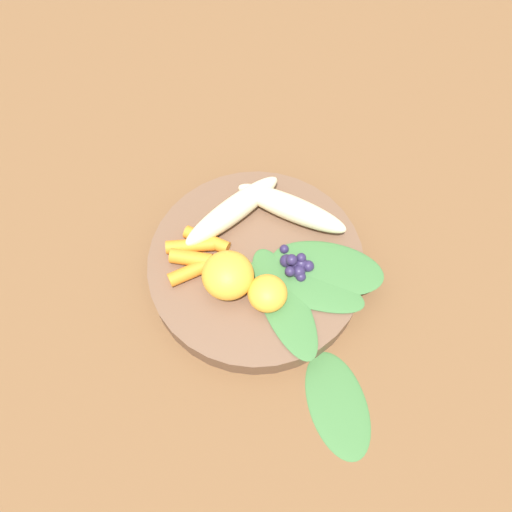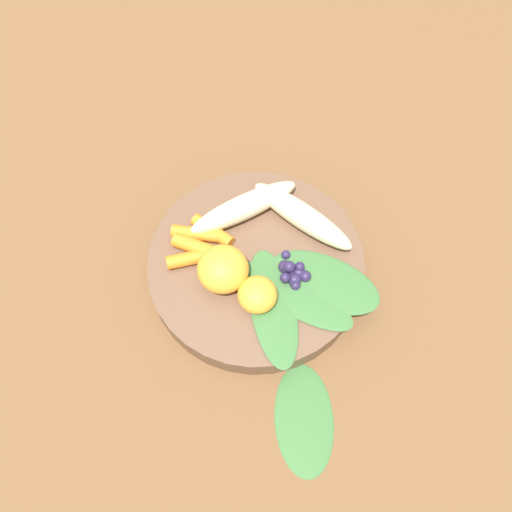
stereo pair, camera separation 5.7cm
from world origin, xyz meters
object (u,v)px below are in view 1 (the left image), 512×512
at_px(banana_peeled_right, 291,208).
at_px(kale_leaf_stray, 338,404).
at_px(bowl, 256,266).
at_px(banana_peeled_left, 233,210).
at_px(orange_segment_near, 267,293).

xyz_separation_m(banana_peeled_right, kale_leaf_stray, (-0.18, 0.11, -0.04)).
bearing_deg(kale_leaf_stray, bowl, -165.77).
distance_m(banana_peeled_left, orange_segment_near, 0.11).
relative_size(banana_peeled_left, orange_segment_near, 3.19).
height_order(banana_peeled_left, orange_segment_near, orange_segment_near).
bearing_deg(bowl, banana_peeled_left, -18.41).
distance_m(bowl, kale_leaf_stray, 0.17).
relative_size(bowl, banana_peeled_left, 1.80).
distance_m(banana_peeled_right, orange_segment_near, 0.11).
bearing_deg(orange_segment_near, bowl, -29.14).
distance_m(bowl, orange_segment_near, 0.06).
xyz_separation_m(banana_peeled_right, orange_segment_near, (-0.06, 0.09, 0.00)).
height_order(bowl, banana_peeled_left, banana_peeled_left).
bearing_deg(banana_peeled_left, orange_segment_near, 69.17).
xyz_separation_m(banana_peeled_left, orange_segment_near, (-0.10, 0.04, 0.00)).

